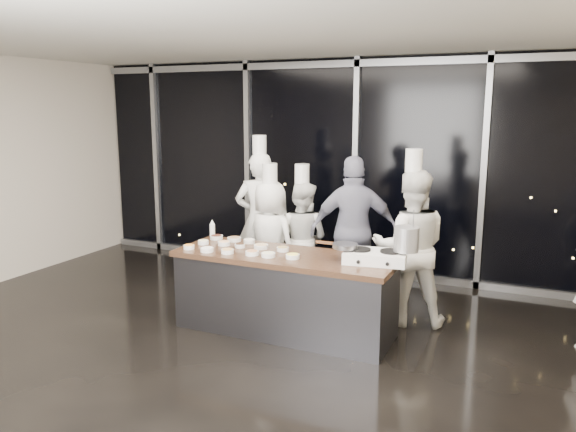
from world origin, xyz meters
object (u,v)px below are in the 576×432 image
at_px(demo_counter, 285,293).
at_px(chef_left, 270,240).
at_px(chef_center, 302,238).
at_px(frying_pan, 344,246).
at_px(guest, 354,231).
at_px(chef_right, 410,247).
at_px(chef_far_left, 260,219).
at_px(stock_pot, 406,239).
at_px(stove, 375,256).

bearing_deg(demo_counter, chef_left, 124.43).
distance_m(chef_left, chef_center, 0.45).
distance_m(frying_pan, guest, 1.27).
bearing_deg(guest, demo_counter, 48.51).
xyz_separation_m(chef_left, chef_right, (1.83, -0.08, 0.12)).
height_order(chef_left, chef_right, chef_right).
distance_m(frying_pan, chef_far_left, 2.14).
height_order(stock_pot, chef_right, chef_right).
relative_size(chef_far_left, guest, 1.12).
height_order(chef_far_left, guest, chef_far_left).
xyz_separation_m(stock_pot, chef_far_left, (-2.30, 1.21, -0.21)).
xyz_separation_m(frying_pan, guest, (-0.28, 1.23, -0.11)).
bearing_deg(chef_far_left, chef_left, 109.48).
distance_m(demo_counter, stove, 1.13).
xyz_separation_m(frying_pan, chef_far_left, (-1.67, 1.33, -0.10)).
relative_size(chef_left, chef_center, 1.02).
relative_size(chef_far_left, chef_center, 1.20).
distance_m(guest, chef_right, 0.90).
height_order(stove, chef_right, chef_right).
bearing_deg(chef_left, chef_right, -168.62).
height_order(frying_pan, chef_center, chef_center).
height_order(chef_far_left, chef_left, chef_far_left).
bearing_deg(chef_far_left, chef_center, 151.54).
relative_size(demo_counter, frying_pan, 5.15).
bearing_deg(chef_left, demo_counter, 138.42).
distance_m(stove, chef_left, 1.85).
distance_m(stove, chef_center, 1.79).
bearing_deg(chef_left, stove, 166.57).
distance_m(stock_pot, guest, 1.45).
bearing_deg(demo_counter, frying_pan, 1.06).
height_order(demo_counter, chef_right, chef_right).
relative_size(stove, chef_left, 0.38).
height_order(demo_counter, chef_left, chef_left).
bearing_deg(chef_right, chef_far_left, -29.90).
xyz_separation_m(chef_far_left, chef_left, (0.36, -0.42, -0.17)).
bearing_deg(chef_left, stock_pot, 171.87).
xyz_separation_m(chef_left, guest, (1.03, 0.32, 0.15)).
relative_size(frying_pan, guest, 0.25).
bearing_deg(chef_left, chef_far_left, -35.32).
bearing_deg(stock_pot, chef_left, 157.88).
distance_m(stove, frying_pan, 0.34).
height_order(demo_counter, guest, guest).
height_order(frying_pan, chef_right, chef_right).
bearing_deg(guest, chef_far_left, -27.81).
bearing_deg(guest, chef_right, 129.59).
xyz_separation_m(demo_counter, chef_right, (1.20, 0.84, 0.46)).
bearing_deg(stock_pot, guest, 129.30).
bearing_deg(chef_center, demo_counter, 108.62).
distance_m(frying_pan, chef_right, 0.99).
distance_m(stock_pot, chef_right, 0.76).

